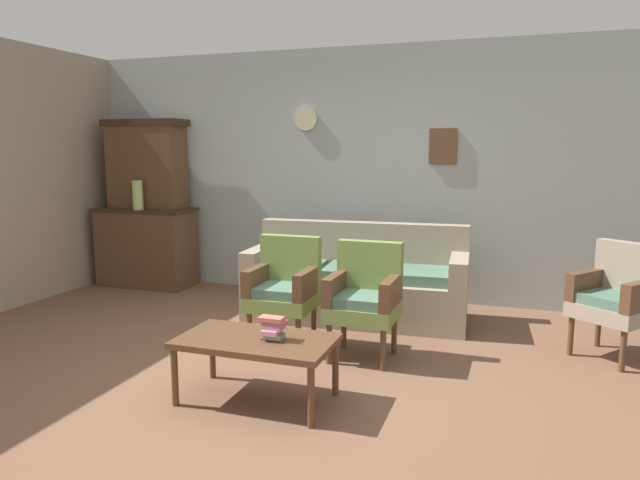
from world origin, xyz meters
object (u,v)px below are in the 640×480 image
object	(u,v)px
floral_couch	(357,285)
wingback_chair_by_fireplace	(617,295)
side_cabinet	(147,247)
vase_on_cabinet	(138,195)
coffee_table	(256,345)
book_stack_on_table	(273,328)
armchair_row_middle	(365,295)
armchair_near_cabinet	(284,286)

from	to	relation	value
floral_couch	wingback_chair_by_fireplace	xyz separation A→B (m)	(2.20, -0.40, 0.17)
side_cabinet	vase_on_cabinet	xyz separation A→B (m)	(0.04, -0.18, 0.63)
side_cabinet	coffee_table	distance (m)	3.64
vase_on_cabinet	wingback_chair_by_fireplace	size ratio (longest dim) A/B	0.37
side_cabinet	floral_couch	world-z (taller)	side_cabinet
vase_on_cabinet	book_stack_on_table	xyz separation A→B (m)	(2.69, -2.34, -0.60)
armchair_row_middle	armchair_near_cabinet	bearing A→B (deg)	174.34
floral_couch	coffee_table	distance (m)	2.03
side_cabinet	coffee_table	bearing A→B (deg)	-43.98
coffee_table	wingback_chair_by_fireplace	bearing A→B (deg)	35.07
vase_on_cabinet	wingback_chair_by_fireplace	xyz separation A→B (m)	(4.89, -0.72, -0.60)
book_stack_on_table	side_cabinet	bearing A→B (deg)	137.36
side_cabinet	armchair_row_middle	size ratio (longest dim) A/B	1.28
floral_couch	armchair_row_middle	size ratio (longest dim) A/B	2.36
vase_on_cabinet	coffee_table	size ratio (longest dim) A/B	0.34
armchair_row_middle	book_stack_on_table	distance (m)	1.05
armchair_row_middle	book_stack_on_table	xyz separation A→B (m)	(-0.34, -1.00, -0.00)
wingback_chair_by_fireplace	book_stack_on_table	distance (m)	2.73
armchair_near_cabinet	armchair_row_middle	size ratio (longest dim) A/B	1.00
armchair_near_cabinet	coffee_table	world-z (taller)	armchair_near_cabinet
side_cabinet	wingback_chair_by_fireplace	xyz separation A→B (m)	(4.93, -0.90, 0.03)
vase_on_cabinet	floral_couch	xyz separation A→B (m)	(2.69, -0.32, -0.77)
floral_couch	book_stack_on_table	size ratio (longest dim) A/B	12.30
vase_on_cabinet	floral_couch	distance (m)	2.82
vase_on_cabinet	armchair_near_cabinet	bearing A→B (deg)	-28.62
side_cabinet	armchair_near_cabinet	bearing A→B (deg)	-31.45
armchair_near_cabinet	vase_on_cabinet	bearing A→B (deg)	151.38
side_cabinet	floral_couch	distance (m)	2.78
coffee_table	book_stack_on_table	world-z (taller)	book_stack_on_table
armchair_row_middle	wingback_chair_by_fireplace	distance (m)	1.96
side_cabinet	coffee_table	size ratio (longest dim) A/B	1.16
vase_on_cabinet	armchair_row_middle	bearing A→B (deg)	-23.85
armchair_row_middle	book_stack_on_table	bearing A→B (deg)	-108.73
side_cabinet	coffee_table	xyz separation A→B (m)	(2.62, -2.52, -0.09)
armchair_row_middle	wingback_chair_by_fireplace	bearing A→B (deg)	18.45
armchair_near_cabinet	armchair_row_middle	bearing A→B (deg)	-5.66
vase_on_cabinet	coffee_table	world-z (taller)	vase_on_cabinet
wingback_chair_by_fireplace	floral_couch	bearing A→B (deg)	169.58
floral_couch	armchair_near_cabinet	world-z (taller)	same
side_cabinet	book_stack_on_table	bearing A→B (deg)	-42.64
vase_on_cabinet	book_stack_on_table	distance (m)	3.62
wingback_chair_by_fireplace	book_stack_on_table	bearing A→B (deg)	-143.60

